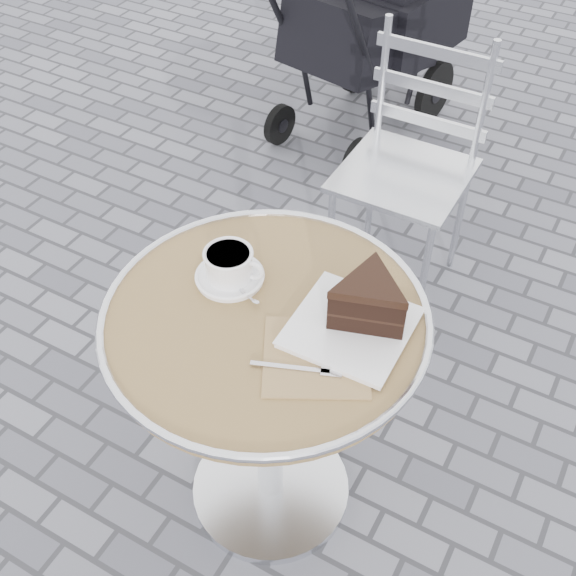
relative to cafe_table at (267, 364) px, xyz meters
The scene contains 6 objects.
ground 0.57m from the cafe_table, ahead, with size 80.00×80.00×0.00m, color slate.
cafe_table is the anchor object (origin of this frame).
cappuccino_set 0.24m from the cafe_table, 154.71° to the left, with size 0.17×0.15×0.08m.
cake_plate_set 0.30m from the cafe_table, 19.96° to the left, with size 0.31×0.38×0.13m.
bistro_chair 1.07m from the cafe_table, 93.01° to the left, with size 0.40×0.40×0.90m.
baby_stroller 1.98m from the cafe_table, 107.15° to the left, with size 0.63×1.08×1.06m.
Camera 1 is at (0.56, -0.90, 1.86)m, focal length 45.00 mm.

